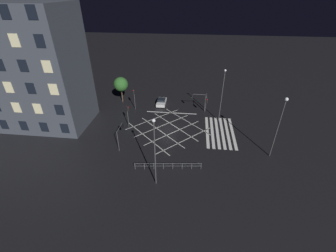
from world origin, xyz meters
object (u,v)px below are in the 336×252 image
Objects in this scene: street_lamp_east at (281,118)px; waiting_car at (162,102)px; traffic_light_se_cross at (198,98)px; traffic_light_median_north at (128,112)px; street_lamp_west at (222,91)px; street_lamp_far at (155,146)px; street_tree_near at (121,84)px; traffic_light_se_main at (206,101)px; traffic_light_ne_main at (134,95)px; traffic_light_nw_main at (121,131)px.

waiting_car is (15.94, 19.10, -6.17)m from street_lamp_east.
waiting_car is at bearing -15.32° from traffic_light_se_cross.
traffic_light_median_north is 17.60m from street_lamp_west.
street_lamp_far is at bearing 114.96° from street_lamp_east.
street_lamp_west is 22.13m from street_tree_near.
street_lamp_far is (-20.31, 7.00, 3.27)m from traffic_light_se_main.
traffic_light_se_cross is (0.87, -13.14, -0.39)m from traffic_light_ne_main.
traffic_light_nw_main is 16.84m from street_tree_near.
traffic_light_se_main is 21.73m from street_lamp_far.
traffic_light_ne_main is 13.18m from traffic_light_se_cross.
street_lamp_east is 1.00× the size of street_lamp_far.
traffic_light_se_cross is at bearing 32.00° from traffic_light_median_north.
traffic_light_ne_main is at bearing 94.64° from traffic_light_median_north.
traffic_light_ne_main is 5.22m from street_tree_near.
street_lamp_far is (-7.98, -6.96, 3.47)m from traffic_light_nw_main.
street_lamp_west is (9.88, -16.47, 3.52)m from traffic_light_nw_main.
street_tree_near is at bearing 25.72° from street_lamp_far.
traffic_light_se_cross is 22.37m from street_lamp_far.
traffic_light_median_north is 0.42× the size of street_lamp_west.
street_lamp_far is (-7.69, 16.53, -0.60)m from street_lamp_east.
street_lamp_west is at bearing -28.04° from street_lamp_far.
traffic_light_median_north is 0.43× the size of street_lamp_east.
street_lamp_east is at bearing -90.71° from traffic_light_nw_main.
street_tree_near is at bearing -132.81° from traffic_light_ne_main.
traffic_light_se_cross is at bearing 74.68° from waiting_car.
traffic_light_nw_main is 0.64× the size of street_tree_near.
street_lamp_far is at bearing -138.92° from traffic_light_nw_main.
street_lamp_east reaches higher than traffic_light_se_main.
traffic_light_median_north is 0.93× the size of traffic_light_ne_main.
street_lamp_west is 1.78× the size of street_tree_near.
street_lamp_far is at bearing 6.21° from waiting_car.
traffic_light_median_north is 14.83m from traffic_light_se_cross.
traffic_light_ne_main reaches higher than traffic_light_nw_main.
street_tree_near reaches higher than traffic_light_se_main.
street_tree_near is 1.40× the size of waiting_car.
traffic_light_se_main is at bearing -48.55° from traffic_light_nw_main.
traffic_light_se_main is 16.28m from street_lamp_east.
street_lamp_east is at bearing -145.39° from street_lamp_west.
street_lamp_west is at bearing 14.20° from traffic_light_median_north.
traffic_light_ne_main is at bearing 3.95° from traffic_light_nw_main.
street_lamp_west is 14.52m from waiting_car.
street_tree_near is at bearing -92.98° from waiting_car.
street_lamp_east reaches higher than street_tree_near.
traffic_light_se_main is 0.97× the size of waiting_car.
street_lamp_far is 24.42m from waiting_car.
street_lamp_west is at bearing 81.01° from traffic_light_ne_main.
traffic_light_se_cross is at bearing -124.70° from traffic_light_se_main.
street_lamp_far reaches higher than traffic_light_median_north.
traffic_light_se_main is at bearing 25.15° from traffic_light_median_north.
traffic_light_se_main is 0.69× the size of street_tree_near.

